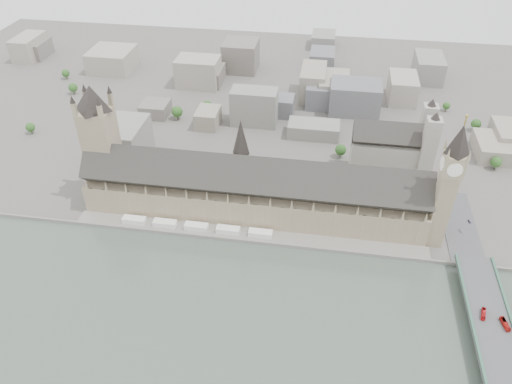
# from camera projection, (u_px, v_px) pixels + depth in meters

# --- Properties ---
(ground) EXTENTS (900.00, 900.00, 0.00)m
(ground) POSITION_uv_depth(u_px,v_px,m) (249.00, 230.00, 386.25)
(ground) COLOR #595651
(ground) RESTS_ON ground
(embankment_wall) EXTENTS (600.00, 1.50, 3.00)m
(embankment_wall) POSITION_uv_depth(u_px,v_px,m) (246.00, 241.00, 373.47)
(embankment_wall) COLOR gray
(embankment_wall) RESTS_ON ground
(river_terrace) EXTENTS (270.00, 15.00, 2.00)m
(river_terrace) POSITION_uv_depth(u_px,v_px,m) (247.00, 235.00, 379.71)
(river_terrace) COLOR gray
(river_terrace) RESTS_ON ground
(terrace_tents) EXTENTS (118.00, 7.00, 4.00)m
(terrace_tents) POSITION_uv_depth(u_px,v_px,m) (196.00, 226.00, 383.38)
(terrace_tents) COLOR white
(terrace_tents) RESTS_ON river_terrace
(palace_of_westminster) EXTENTS (265.00, 40.73, 55.44)m
(palace_of_westminster) POSITION_uv_depth(u_px,v_px,m) (253.00, 191.00, 388.30)
(palace_of_westminster) COLOR gray
(palace_of_westminster) RESTS_ON ground
(elizabeth_tower) EXTENTS (17.00, 17.00, 107.50)m
(elizabeth_tower) POSITION_uv_depth(u_px,v_px,m) (449.00, 179.00, 340.44)
(elizabeth_tower) COLOR gray
(elizabeth_tower) RESTS_ON ground
(victoria_tower) EXTENTS (30.00, 30.00, 100.00)m
(victoria_tower) POSITION_uv_depth(u_px,v_px,m) (100.00, 139.00, 389.35)
(victoria_tower) COLOR gray
(victoria_tower) RESTS_ON ground
(central_tower) EXTENTS (13.00, 13.00, 48.00)m
(central_tower) POSITION_uv_depth(u_px,v_px,m) (241.00, 148.00, 373.54)
(central_tower) COLOR gray
(central_tower) RESTS_ON ground
(westminster_bridge) EXTENTS (25.00, 325.00, 10.25)m
(westminster_bridge) POSITION_uv_depth(u_px,v_px,m) (495.00, 348.00, 293.35)
(westminster_bridge) COLOR #474749
(westminster_bridge) RESTS_ON ground
(westminster_abbey) EXTENTS (68.00, 36.00, 64.00)m
(westminster_abbey) POSITION_uv_depth(u_px,v_px,m) (393.00, 150.00, 432.49)
(westminster_abbey) COLOR gray
(westminster_abbey) RESTS_ON ground
(city_skyline_inland) EXTENTS (720.00, 360.00, 38.00)m
(city_skyline_inland) POSITION_uv_depth(u_px,v_px,m) (285.00, 78.00, 569.01)
(city_skyline_inland) COLOR gray
(city_skyline_inland) RESTS_ON ground
(park_trees) EXTENTS (110.00, 30.00, 15.00)m
(park_trees) POSITION_uv_depth(u_px,v_px,m) (249.00, 177.00, 430.57)
(park_trees) COLOR #244E1B
(park_trees) RESTS_ON ground
(red_bus_north) EXTENTS (4.60, 10.09, 2.74)m
(red_bus_north) POSITION_uv_depth(u_px,v_px,m) (483.00, 314.00, 305.68)
(red_bus_north) COLOR red
(red_bus_north) RESTS_ON westminster_bridge
(red_bus_south) EXTENTS (4.53, 10.68, 2.90)m
(red_bus_south) POSITION_uv_depth(u_px,v_px,m) (505.00, 324.00, 299.46)
(red_bus_south) COLOR red
(red_bus_south) RESTS_ON westminster_bridge
(car_approach) EXTENTS (2.86, 4.76, 1.29)m
(car_approach) POSITION_uv_depth(u_px,v_px,m) (470.00, 222.00, 377.11)
(car_approach) COLOR gray
(car_approach) RESTS_ON westminster_bridge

